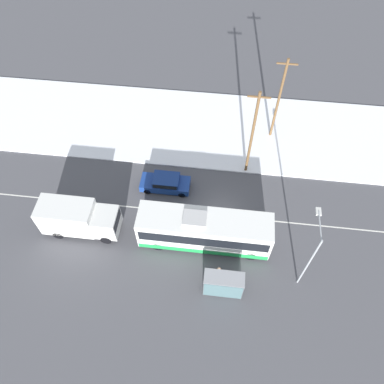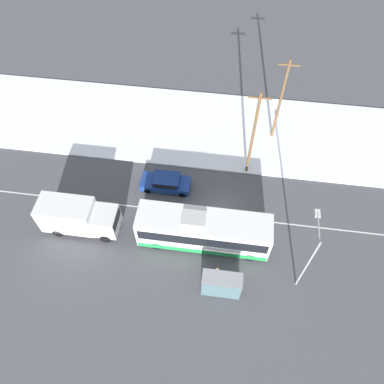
% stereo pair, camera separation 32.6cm
% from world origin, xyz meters
% --- Properties ---
extents(ground_plane, '(120.00, 120.00, 0.00)m').
position_xyz_m(ground_plane, '(0.00, 0.00, 0.00)').
color(ground_plane, '#4C4C51').
extents(snow_lot, '(80.00, 10.79, 0.12)m').
position_xyz_m(snow_lot, '(0.00, 10.41, 0.06)').
color(snow_lot, white).
rests_on(snow_lot, ground_plane).
extents(lane_marking_center, '(60.00, 0.12, 0.00)m').
position_xyz_m(lane_marking_center, '(0.00, 0.00, 0.00)').
color(lane_marking_center, silver).
rests_on(lane_marking_center, ground_plane).
extents(city_bus, '(10.50, 2.57, 3.60)m').
position_xyz_m(city_bus, '(-1.18, -2.60, 1.76)').
color(city_bus, white).
rests_on(city_bus, ground_plane).
extents(box_truck, '(6.34, 2.30, 3.24)m').
position_xyz_m(box_truck, '(-11.53, -2.65, 1.76)').
color(box_truck, silver).
rests_on(box_truck, ground_plane).
extents(sedan_car, '(4.44, 1.80, 1.49)m').
position_xyz_m(sedan_car, '(-5.15, 2.43, 0.81)').
color(sedan_car, navy).
rests_on(sedan_car, ground_plane).
extents(pedestrian_at_stop, '(0.62, 0.28, 1.73)m').
position_xyz_m(pedestrian_at_stop, '(0.23, -5.66, 1.06)').
color(pedestrian_at_stop, '#23232D').
rests_on(pedestrian_at_stop, ground_plane).
extents(bus_shelter, '(2.94, 1.20, 2.40)m').
position_xyz_m(bus_shelter, '(0.64, -6.90, 1.68)').
color(bus_shelter, gray).
rests_on(bus_shelter, ground_plane).
extents(streetlamp, '(0.36, 2.68, 6.82)m').
position_xyz_m(streetlamp, '(6.39, -4.76, 4.37)').
color(streetlamp, '#9EA3A8').
rests_on(streetlamp, ground_plane).
extents(utility_pole_roadside, '(1.80, 0.24, 9.37)m').
position_xyz_m(utility_pole_roadside, '(2.01, 5.32, 4.88)').
color(utility_pole_roadside, brown).
rests_on(utility_pole_roadside, ground_plane).
extents(utility_pole_snowlot, '(1.80, 0.24, 9.01)m').
position_xyz_m(utility_pole_snowlot, '(4.33, 10.18, 4.70)').
color(utility_pole_snowlot, brown).
rests_on(utility_pole_snowlot, ground_plane).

